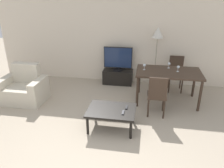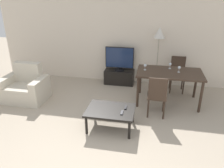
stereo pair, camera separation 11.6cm
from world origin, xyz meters
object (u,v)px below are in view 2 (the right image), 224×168
Objects in this scene: wine_glass_center at (170,65)px; tv_stand at (119,77)px; dining_chair_far at (177,72)px; remote_secondary at (126,107)px; floor_lamp at (159,37)px; armchair at (25,88)px; remote_primary at (122,113)px; tv at (119,59)px; wine_glass_right at (145,66)px; dining_chair_near at (157,95)px; coffee_table at (111,111)px; wine_glass_left at (179,68)px; dining_table at (169,75)px.

tv_stand is at bearing 153.51° from wine_glass_center.
dining_chair_far reaches higher than remote_secondary.
dining_chair_far is at bearing -13.63° from floor_lamp.
armchair is 2.68m from remote_primary.
dining_chair_far is (1.58, -0.15, 0.31)m from tv_stand.
dining_chair_far is at bearing -5.48° from tv.
remote_secondary is at bearing -120.29° from wine_glass_center.
wine_glass_right is at bearing -108.14° from floor_lamp.
wine_glass_center reaches higher than remote_secondary.
remote_primary is 1.56m from wine_glass_right.
dining_chair_near is 1.00× the size of dining_chair_far.
coffee_table is 1.56m from wine_glass_right.
remote_primary is (0.44, -2.33, -0.33)m from tv.
dining_chair_near is at bearing -89.06° from floor_lamp.
wine_glass_left is (3.62, 0.56, 0.57)m from armchair.
floor_lamp is (0.83, 2.22, 1.04)m from coffee_table.
wine_glass_left reaches higher than remote_secondary.
wine_glass_left is 1.00× the size of wine_glass_right.
wine_glass_left is (1.52, -0.88, 0.13)m from tv.
armchair is at bearing -155.56° from floor_lamp.
tv is 5.44× the size of wine_glass_center.
wine_glass_left is (1.52, -0.88, 0.67)m from tv_stand.
dining_table reaches higher than remote_secondary.
tv is (0.00, -0.00, 0.54)m from tv_stand.
floor_lamp reaches higher than tv_stand.
armchair is at bearing -160.68° from dining_chair_far.
wine_glass_center is at bearing -115.88° from dining_chair_far.
dining_chair_near is 6.29× the size of wine_glass_left.
tv is 1.60m from dining_chair_far.
tv_stand is at bearing 178.80° from floor_lamp.
floor_lamp is 11.25× the size of wine_glass_center.
tv_stand is 0.56× the size of dining_table.
dining_chair_far is 6.12× the size of remote_primary.
armchair is at bearing 160.71° from coffee_table.
coffee_table is 1.78m from dining_table.
dining_chair_far reaches higher than tv_stand.
dining_chair_far is 6.29× the size of wine_glass_center.
tv is at bearing 34.53° from armchair.
dining_chair_far is at bearing 62.33° from remote_primary.
remote_secondary is at bearing 22.62° from coffee_table.
wine_glass_left is (1.32, 1.36, 0.51)m from coffee_table.
floor_lamp is (1.03, -0.02, 0.66)m from tv.
tv is at bearing 130.67° from wine_glass_right.
tv_stand is 1.62m from dining_chair_far.
coffee_table is at bearing -84.89° from tv.
tv is 2.28m from coffee_table.
dining_table is 1.62× the size of dining_chair_near.
dining_table reaches higher than coffee_table.
wine_glass_center is 0.62m from wine_glass_right.
tv_stand is 2.39m from remote_primary.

